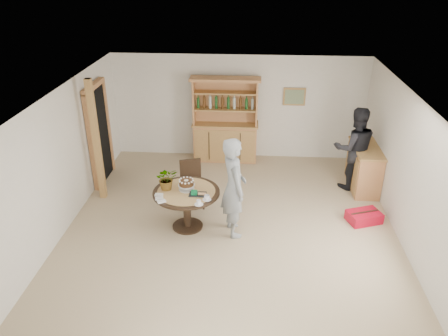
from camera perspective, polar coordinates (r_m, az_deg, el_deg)
ground at (r=7.95m, az=0.75°, el=-8.77°), size 7.00×7.00×0.00m
room_shell at (r=7.10m, az=0.86°, el=2.84°), size 6.04×7.04×2.52m
doorway at (r=9.75m, az=-16.03°, el=4.44°), size 0.13×1.10×2.18m
pine_post at (r=8.92m, az=-16.34°, el=3.36°), size 0.12×0.12×2.50m
hutch at (r=10.50m, az=0.18°, el=4.62°), size 1.62×0.54×2.04m
sideboard at (r=9.73m, az=17.82°, el=0.05°), size 0.54×1.26×0.94m
dining_table at (r=7.89m, az=-4.91°, el=-3.98°), size 1.20×1.20×0.76m
dining_chair at (r=8.64m, az=-4.24°, el=-1.62°), size 0.53×0.53×0.95m
birthday_cake at (r=7.79m, az=-4.93°, el=-2.03°), size 0.30×0.30×0.20m
flower_vase at (r=7.81m, az=-7.50°, el=-1.37°), size 0.47×0.44×0.42m
gift_tray at (r=7.66m, az=-3.51°, el=-3.34°), size 0.30×0.20×0.08m
coffee_cup_a at (r=7.50m, az=-2.25°, el=-3.89°), size 0.15×0.15×0.09m
coffee_cup_b at (r=7.37m, az=-3.32°, el=-4.55°), size 0.15×0.15×0.08m
napkins at (r=7.61m, az=-8.37°, el=-3.92°), size 0.24×0.33×0.03m
teen_boy at (r=7.56m, az=1.27°, el=-2.55°), size 0.62×0.77×1.84m
adult_person at (r=9.51m, az=16.66°, el=2.45°), size 0.93×0.75×1.80m
red_suitcase at (r=8.68m, az=17.81°, el=-6.09°), size 0.70×0.58×0.21m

